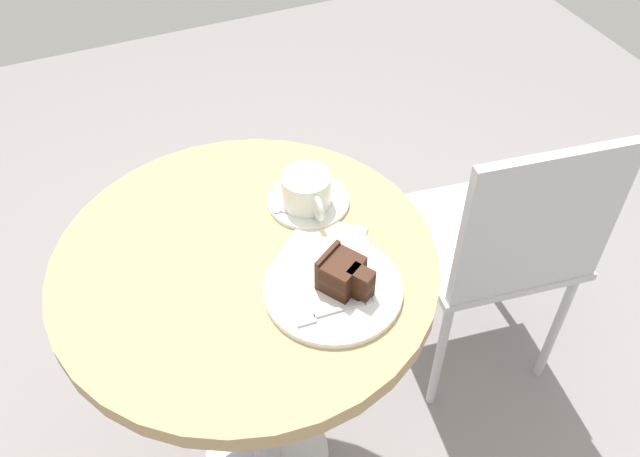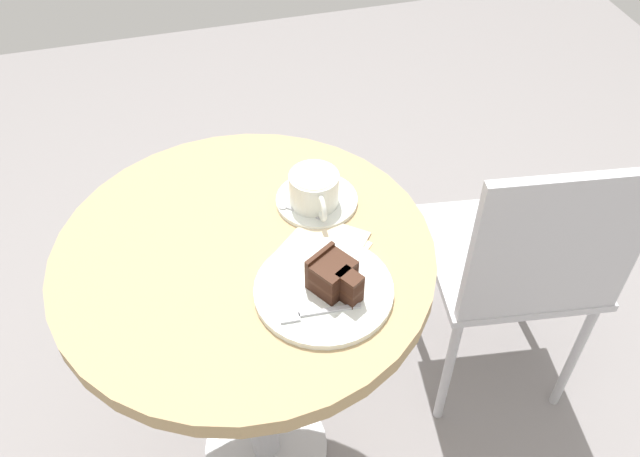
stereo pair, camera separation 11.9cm
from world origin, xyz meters
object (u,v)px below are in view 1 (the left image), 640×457
(saucer, at_px, (309,201))
(cake_plate, at_px, (333,289))
(teaspoon, at_px, (289,213))
(cake_slice, at_px, (344,274))
(fork, at_px, (325,314))
(cafe_chair, at_px, (507,241))
(napkin, at_px, (324,249))
(coffee_cup, at_px, (307,190))

(saucer, distance_m, cake_plate, 0.22)
(saucer, bearing_deg, cake_plate, -11.81)
(teaspoon, distance_m, cake_slice, 0.21)
(teaspoon, xyz_separation_m, cake_plate, (0.20, 0.00, -0.01))
(cake_slice, relative_size, fork, 0.74)
(cake_plate, height_order, cake_slice, cake_slice)
(cake_slice, height_order, fork, cake_slice)
(teaspoon, distance_m, cafe_chair, 0.58)
(cake_plate, xyz_separation_m, napkin, (-0.10, 0.02, -0.00))
(napkin, bearing_deg, cafe_chair, 98.17)
(fork, bearing_deg, cake_slice, -136.51)
(coffee_cup, distance_m, fork, 0.27)
(coffee_cup, bearing_deg, cafe_chair, 84.61)
(cake_plate, bearing_deg, fork, -36.68)
(teaspoon, relative_size, napkin, 0.40)
(teaspoon, xyz_separation_m, napkin, (0.10, 0.03, -0.01))
(cake_slice, height_order, cafe_chair, cafe_chair)
(saucer, distance_m, teaspoon, 0.05)
(coffee_cup, distance_m, teaspoon, 0.05)
(teaspoon, distance_m, napkin, 0.11)
(saucer, distance_m, napkin, 0.13)
(teaspoon, relative_size, cake_slice, 0.79)
(fork, distance_m, cafe_chair, 0.65)
(cake_plate, bearing_deg, coffee_cup, 169.52)
(teaspoon, height_order, cafe_chair, cafe_chair)
(coffee_cup, bearing_deg, teaspoon, -71.61)
(fork, bearing_deg, napkin, -109.16)
(coffee_cup, height_order, cake_plate, coffee_cup)
(cake_slice, bearing_deg, cake_plate, -104.56)
(saucer, height_order, cake_plate, cake_plate)
(teaspoon, relative_size, cafe_chair, 0.10)
(cake_slice, distance_m, cafe_chair, 0.60)
(saucer, relative_size, fork, 1.16)
(fork, relative_size, napkin, 0.68)
(napkin, relative_size, cafe_chair, 0.24)
(napkin, distance_m, cafe_chair, 0.56)
(teaspoon, bearing_deg, napkin, 144.55)
(cake_slice, bearing_deg, cafe_chair, 108.75)
(coffee_cup, height_order, cake_slice, same)
(saucer, relative_size, cake_slice, 1.56)
(cake_plate, bearing_deg, teaspoon, -179.50)
(cake_slice, bearing_deg, saucer, 172.51)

